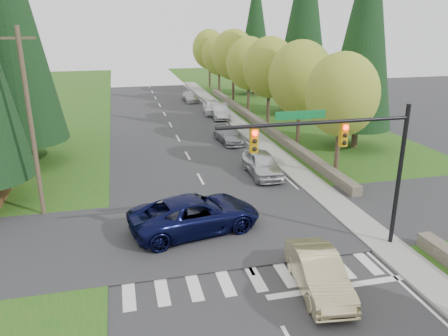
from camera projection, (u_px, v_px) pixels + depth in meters
name	position (u px, v px, depth m)	size (l,w,h in m)	color
ground	(283.00, 328.00, 15.30)	(120.00, 120.00, 0.00)	#28282B
grass_east	(343.00, 148.00, 36.59)	(14.00, 110.00, 0.06)	#1E5617
grass_west	(8.00, 172.00, 30.76)	(14.00, 110.00, 0.06)	#1E5617
cross_street	(228.00, 228.00, 22.65)	(120.00, 8.00, 0.10)	#28282B
sidewalk_east	(266.00, 146.00, 37.05)	(1.80, 80.00, 0.13)	gray
curb_east	(257.00, 146.00, 36.86)	(0.20, 80.00, 0.13)	gray
stone_wall_north	(256.00, 121.00, 44.69)	(0.70, 40.00, 0.70)	#4C4438
traffic_signal	(346.00, 148.00, 18.80)	(8.70, 0.37, 6.80)	black
utility_pole	(31.00, 124.00, 22.54)	(1.60, 0.24, 10.00)	#473828
decid_tree_0	(342.00, 95.00, 28.42)	(4.80, 4.80, 8.37)	#38281C
decid_tree_1	(301.00, 78.00, 34.81)	(5.20, 5.20, 8.80)	#38281C
decid_tree_2	(269.00, 68.00, 41.16)	(5.00, 5.00, 8.82)	#38281C
decid_tree_3	(249.00, 63.00, 47.70)	(5.00, 5.00, 8.55)	#38281C
decid_tree_4	(233.00, 55.00, 54.03)	(5.40, 5.40, 9.18)	#38281C
decid_tree_5	(219.00, 55.00, 60.59)	(4.80, 4.80, 8.30)	#38281C
decid_tree_6	(209.00, 49.00, 66.94)	(5.20, 5.20, 8.86)	#38281C
conifer_w_c	(3.00, 3.00, 29.18)	(6.46, 6.46, 20.80)	#38281C
conifer_e_a	(366.00, 26.00, 33.65)	(5.44, 5.44, 17.80)	#38281C
conifer_e_b	(305.00, 14.00, 46.42)	(6.12, 6.12, 19.80)	#38281C
conifer_e_c	(256.00, 27.00, 59.55)	(5.10, 5.10, 16.80)	#38281C
sedan_champagne	(319.00, 273.00, 17.24)	(1.63, 4.68, 1.54)	#CDBE88
suv_navy	(195.00, 214.00, 22.05)	(3.06, 6.65, 1.85)	#0A0D33
parked_car_a	(262.00, 164.00, 30.02)	(1.94, 4.83, 1.65)	silver
parked_car_b	(229.00, 135.00, 38.15)	(1.86, 4.57, 1.33)	gray
parked_car_c	(220.00, 111.00, 47.35)	(1.67, 4.79, 1.58)	#AEADB2
parked_car_d	(212.00, 107.00, 49.70)	(1.84, 4.57, 1.56)	white
parked_car_e	(190.00, 97.00, 57.14)	(1.71, 4.22, 1.22)	#ACABB0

